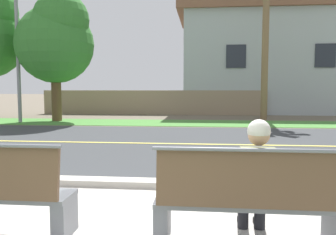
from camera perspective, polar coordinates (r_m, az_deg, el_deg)
The scene contains 11 objects.
ground_plane at distance 11.01m, azimuth 0.91°, elevation -3.14°, with size 140.00×140.00×0.00m, color #665B4C.
curb_edge at distance 5.50m, azimuth -4.07°, elevation -10.87°, with size 44.00×0.30×0.11m, color #ADA89E.
street_asphalt at distance 9.53m, azimuth 0.16°, elevation -4.39°, with size 52.00×8.00×0.01m, color #383A3D.
road_centre_line at distance 9.53m, azimuth 0.16°, elevation -4.36°, with size 48.00×0.14×0.01m, color #E0CC4C.
far_verge_grass at distance 15.09m, azimuth 2.20°, elevation -0.91°, with size 48.00×2.80×0.02m, color #478438.
bench_right at distance 3.49m, azimuth 13.22°, elevation -13.52°, with size 1.83×0.48×1.01m.
seated_person_olive at distance 3.61m, azimuth 14.48°, elevation -9.31°, with size 0.52×0.68×1.25m.
streetlamp at distance 17.04m, azimuth -23.47°, elevation 12.89°, with size 0.24×2.10×7.03m.
shade_tree_left at distance 16.80m, azimuth -18.04°, elevation 12.34°, with size 3.53×3.53×5.82m.
garden_wall at distance 19.97m, azimuth -2.58°, elevation 2.52°, with size 13.00×0.36×1.40m, color gray.
house_across_street at distance 23.41m, azimuth 16.43°, elevation 9.18°, with size 11.58×6.91×6.61m.
Camera 1 is at (0.90, -2.86, 1.56)m, focal length 36.67 mm.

